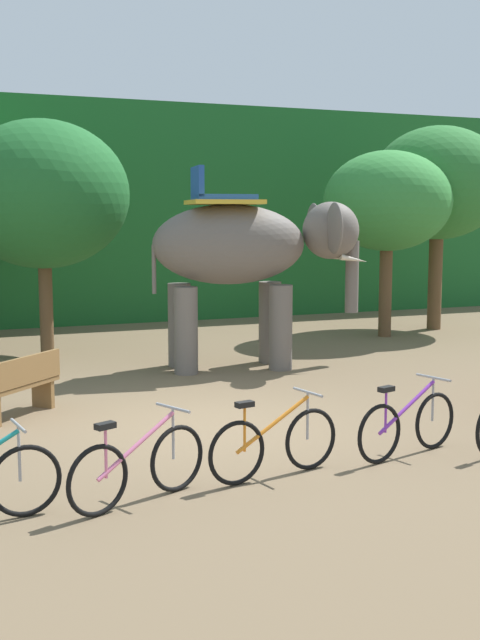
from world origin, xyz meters
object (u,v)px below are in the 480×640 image
(tree_far_right, at_px, (43,195))
(bike_orange, at_px, (275,443))
(wooden_bench, at_px, (20,384))
(bike_pink, at_px, (139,466))
(bike_purple, at_px, (408,425))
(elephant, at_px, (247,252))
(tree_center_right, at_px, (387,202))
(tree_center_left, at_px, (438,184))

(tree_far_right, xyz_separation_m, bike_orange, (1.19, -8.80, -2.91))
(wooden_bench, bearing_deg, bike_pink, -80.36)
(tree_far_right, height_order, bike_purple, tree_far_right)
(tree_far_right, xyz_separation_m, elephant, (3.38, -2.61, -1.10))
(bike_pink, distance_m, bike_orange, 1.62)
(bike_pink, bearing_deg, tree_center_right, 46.75)
(tree_far_right, bearing_deg, wooden_bench, -102.42)
(tree_center_left, bearing_deg, bike_purple, -126.67)
(tree_far_right, relative_size, bike_orange, 2.85)
(tree_center_right, bearing_deg, elephant, -151.82)
(tree_center_right, height_order, bike_pink, tree_center_right)
(tree_center_right, relative_size, tree_center_left, 0.86)
(tree_center_right, distance_m, elephant, 5.29)
(tree_center_left, distance_m, elephant, 7.29)
(tree_center_right, height_order, elephant, tree_center_right)
(elephant, relative_size, bike_purple, 2.55)
(bike_pink, relative_size, bike_orange, 0.94)
(bike_pink, bearing_deg, bike_purple, 6.39)
(tree_center_right, bearing_deg, tree_far_right, 178.90)
(tree_center_right, relative_size, bike_pink, 2.78)
(tree_center_right, bearing_deg, wooden_bench, -151.90)
(tree_center_left, bearing_deg, tree_center_right, -161.25)
(tree_center_left, bearing_deg, elephant, -154.40)
(tree_center_left, height_order, bike_pink, tree_center_left)
(tree_center_left, xyz_separation_m, bike_orange, (-8.62, -9.28, -3.29))
(tree_center_right, distance_m, bike_purple, 10.25)
(tree_center_right, height_order, bike_purple, tree_center_right)
(tree_far_right, bearing_deg, tree_center_right, -1.10)
(bike_purple, bearing_deg, elephant, 86.46)
(tree_far_right, height_order, tree_center_right, tree_far_right)
(tree_far_right, height_order, wooden_bench, tree_far_right)
(bike_pink, distance_m, bike_purple, 3.43)
(bike_pink, bearing_deg, bike_orange, 8.83)
(bike_purple, bearing_deg, tree_far_right, 109.11)
(tree_center_right, xyz_separation_m, bike_pink, (-8.37, -8.90, -2.83))
(tree_far_right, distance_m, bike_orange, 9.35)
(bike_orange, xyz_separation_m, bike_purple, (1.81, 0.13, 0.00))
(tree_far_right, height_order, elephant, tree_far_right)
(elephant, bearing_deg, wooden_bench, -151.98)
(tree_center_left, xyz_separation_m, wooden_bench, (-10.91, -5.47, -3.20))
(elephant, height_order, wooden_bench, elephant)
(bike_purple, distance_m, wooden_bench, 5.51)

